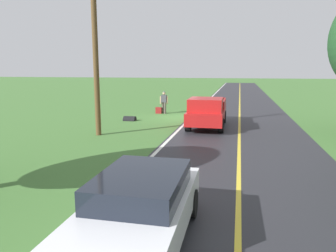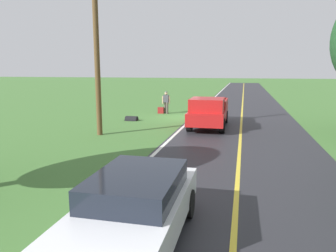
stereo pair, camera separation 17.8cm
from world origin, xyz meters
name	(u,v)px [view 2 (the right image)]	position (x,y,z in m)	size (l,w,h in m)	color
ground_plane	(182,118)	(0.00, 0.00, 0.00)	(200.00, 200.00, 0.00)	#427033
road_surface	(242,120)	(-4.19, 0.00, 0.00)	(7.15, 120.00, 0.00)	#28282D
lane_edge_line	(193,118)	(-0.80, 0.00, 0.01)	(0.16, 117.60, 0.00)	silver
lane_centre_line	(242,120)	(-4.19, 0.00, 0.01)	(0.14, 117.60, 0.00)	gold
hitchhiker_walking	(166,101)	(1.58, -1.84, 0.98)	(0.62, 0.51, 1.75)	#4C473D
suitcase_carried	(161,110)	(2.00, -1.75, 0.25)	(0.20, 0.46, 0.49)	maroon
pickup_truck_passing	(209,111)	(-2.29, 3.50, 0.97)	(2.13, 5.42, 1.82)	#B21919
sedan_ahead_same_lane	(135,207)	(-2.27, 16.58, 0.75)	(1.96, 4.41, 1.41)	silver
utility_pole_roadside	(97,49)	(3.08, 6.91, 4.45)	(0.28, 0.28, 8.90)	brown
drainage_culvert	(132,120)	(3.05, 2.05, 0.00)	(0.60, 0.60, 0.80)	black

